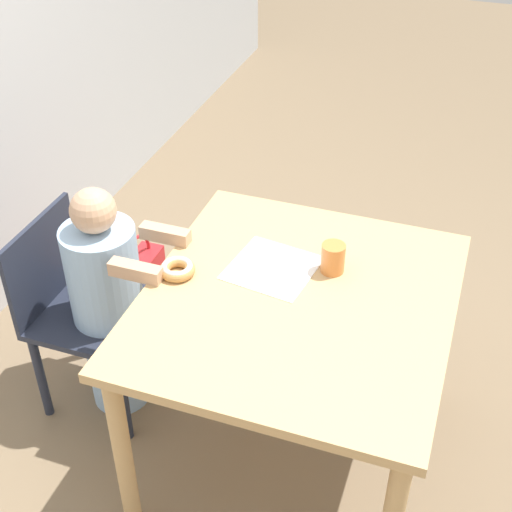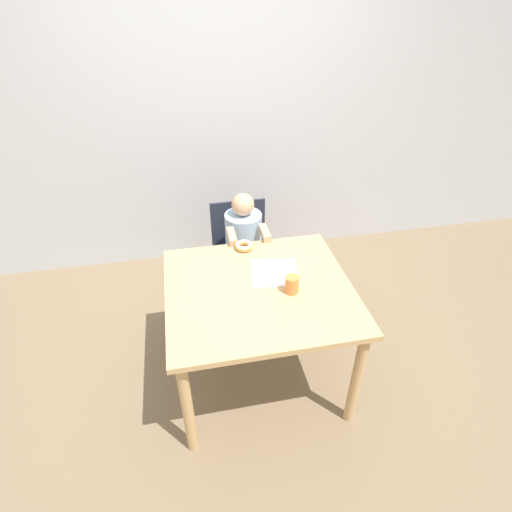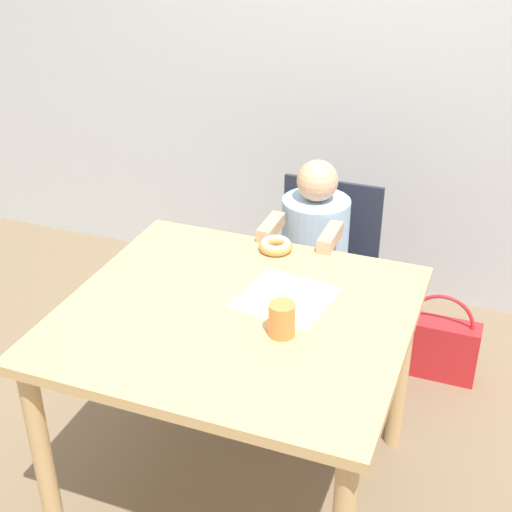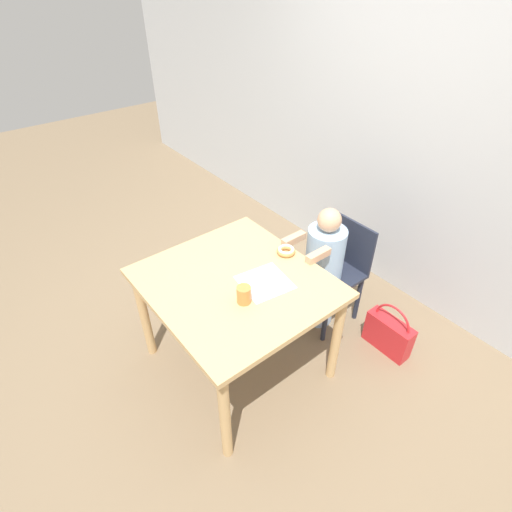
{
  "view_description": "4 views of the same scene",
  "coord_description": "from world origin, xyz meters",
  "px_view_note": "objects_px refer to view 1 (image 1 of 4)",
  "views": [
    {
      "loc": [
        -1.69,
        -0.45,
        2.2
      ],
      "look_at": [
        0.01,
        0.15,
        0.87
      ],
      "focal_mm": 50.0,
      "sensor_mm": 36.0,
      "label": 1
    },
    {
      "loc": [
        -0.36,
        -1.71,
        2.2
      ],
      "look_at": [
        0.01,
        0.15,
        0.87
      ],
      "focal_mm": 28.0,
      "sensor_mm": 36.0,
      "label": 2
    },
    {
      "loc": [
        0.71,
        -1.69,
        1.95
      ],
      "look_at": [
        0.01,
        0.15,
        0.87
      ],
      "focal_mm": 50.0,
      "sensor_mm": 36.0,
      "label": 3
    },
    {
      "loc": [
        1.46,
        -1.01,
        2.28
      ],
      "look_at": [
        0.01,
        0.15,
        0.87
      ],
      "focal_mm": 28.0,
      "sensor_mm": 36.0,
      "label": 4
    }
  ],
  "objects_px": {
    "chair": "(84,309)",
    "cup": "(333,258)",
    "donut": "(177,269)",
    "child_figure": "(109,305)",
    "handbag": "(139,284)"
  },
  "relations": [
    {
      "from": "chair",
      "to": "donut",
      "type": "height_order",
      "value": "chair"
    },
    {
      "from": "chair",
      "to": "child_figure",
      "type": "relative_size",
      "value": 0.81
    },
    {
      "from": "cup",
      "to": "child_figure",
      "type": "bearing_deg",
      "value": 99.55
    },
    {
      "from": "chair",
      "to": "cup",
      "type": "relative_size",
      "value": 7.72
    },
    {
      "from": "chair",
      "to": "handbag",
      "type": "bearing_deg",
      "value": 6.51
    },
    {
      "from": "chair",
      "to": "child_figure",
      "type": "bearing_deg",
      "value": -90.0
    },
    {
      "from": "child_figure",
      "to": "handbag",
      "type": "height_order",
      "value": "child_figure"
    },
    {
      "from": "handbag",
      "to": "donut",
      "type": "bearing_deg",
      "value": -138.95
    },
    {
      "from": "donut",
      "to": "cup",
      "type": "bearing_deg",
      "value": -68.67
    },
    {
      "from": "child_figure",
      "to": "cup",
      "type": "distance_m",
      "value": 0.87
    },
    {
      "from": "chair",
      "to": "handbag",
      "type": "distance_m",
      "value": 0.59
    },
    {
      "from": "donut",
      "to": "child_figure",
      "type": "bearing_deg",
      "value": 80.74
    },
    {
      "from": "handbag",
      "to": "cup",
      "type": "xyz_separation_m",
      "value": [
        -0.38,
        -0.98,
        0.66
      ]
    },
    {
      "from": "child_figure",
      "to": "chair",
      "type": "bearing_deg",
      "value": 90.0
    },
    {
      "from": "child_figure",
      "to": "handbag",
      "type": "bearing_deg",
      "value": 18.67
    }
  ]
}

